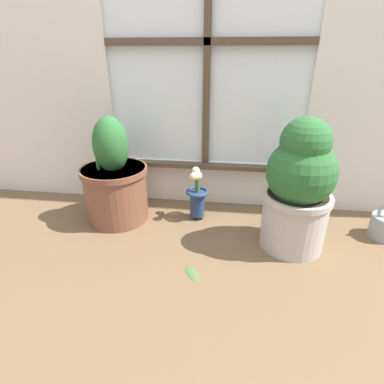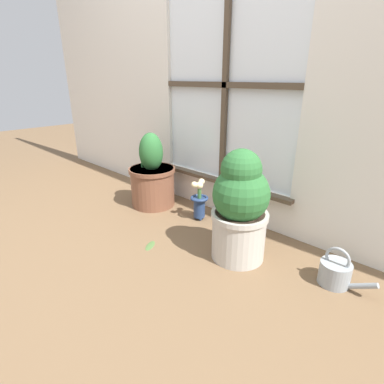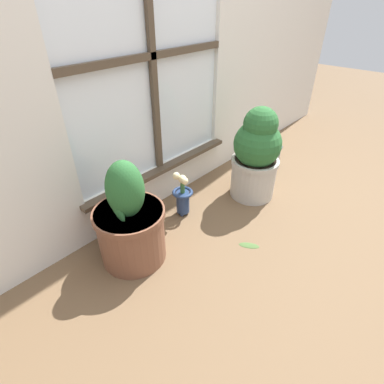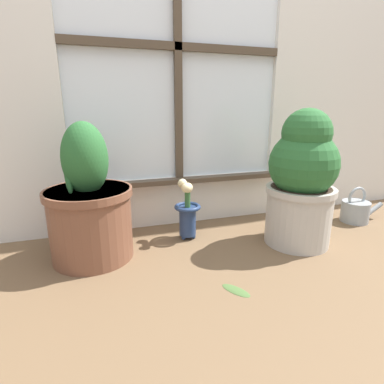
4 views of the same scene
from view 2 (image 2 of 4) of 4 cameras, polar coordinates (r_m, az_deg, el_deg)
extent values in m
plane|color=brown|center=(1.83, -7.09, -9.40)|extent=(10.00, 10.00, 0.00)
cube|color=silver|center=(3.08, -16.03, 26.51)|extent=(1.68, 0.05, 2.50)
cube|color=silver|center=(2.18, 5.79, -0.42)|extent=(1.05, 0.05, 0.25)
cube|color=white|center=(2.04, 6.83, 19.63)|extent=(1.05, 0.02, 1.25)
cube|color=#4C3D2D|center=(2.02, 6.32, 19.63)|extent=(0.04, 0.02, 1.25)
cube|color=#4C3D2D|center=(2.02, 6.32, 19.63)|extent=(1.05, 0.02, 0.04)
cube|color=#4C3D2D|center=(2.11, 5.14, 2.12)|extent=(1.11, 0.06, 0.02)
cylinder|color=brown|center=(2.28, -7.48, 1.03)|extent=(0.32, 0.32, 0.29)
cylinder|color=brown|center=(2.24, -7.64, 4.19)|extent=(0.34, 0.34, 0.03)
cylinder|color=#38281E|center=(2.24, -7.65, 4.43)|extent=(0.30, 0.30, 0.01)
ellipsoid|color=#28602D|center=(2.20, -7.81, 7.53)|extent=(0.17, 0.17, 0.28)
ellipsoid|color=#28602D|center=(2.26, -8.95, 6.40)|extent=(0.05, 0.12, 0.17)
cylinder|color=#B7B2A8|center=(1.64, 8.83, -8.09)|extent=(0.28, 0.28, 0.26)
cylinder|color=#B7B2A8|center=(1.58, 9.07, -4.33)|extent=(0.30, 0.30, 0.03)
cylinder|color=#38281E|center=(1.58, 9.09, -4.07)|extent=(0.26, 0.26, 0.01)
sphere|color=#28602D|center=(1.54, 9.32, -0.43)|extent=(0.29, 0.29, 0.29)
sphere|color=#28602D|center=(1.49, 9.36, 4.26)|extent=(0.21, 0.21, 0.21)
ellipsoid|color=#28602D|center=(1.51, 6.29, -1.33)|extent=(0.17, 0.11, 0.24)
sphere|color=navy|center=(2.10, 1.91, -4.64)|extent=(0.02, 0.02, 0.02)
sphere|color=navy|center=(2.09, 0.61, -4.80)|extent=(0.02, 0.02, 0.02)
sphere|color=navy|center=(2.06, 1.62, -5.22)|extent=(0.02, 0.02, 0.02)
cylinder|color=navy|center=(2.05, 1.40, -2.95)|extent=(0.08, 0.08, 0.14)
torus|color=navy|center=(2.02, 1.42, -1.17)|extent=(0.12, 0.12, 0.02)
cylinder|color=#386633|center=(2.01, 1.43, -0.16)|extent=(0.03, 0.03, 0.08)
sphere|color=beige|center=(1.99, 1.44, 1.29)|extent=(0.05, 0.05, 0.05)
sphere|color=beige|center=(2.02, 1.83, 1.98)|extent=(0.04, 0.04, 0.04)
sphere|color=beige|center=(1.97, 0.45, 1.40)|extent=(0.04, 0.04, 0.04)
cylinder|color=gray|center=(1.61, 25.52, -13.79)|extent=(0.14, 0.14, 0.11)
cylinder|color=gray|center=(1.59, 29.74, -15.28)|extent=(0.12, 0.03, 0.09)
torus|color=gray|center=(1.57, 25.99, -11.32)|extent=(0.11, 0.01, 0.11)
ellipsoid|color=#476633|center=(1.79, -7.98, -9.99)|extent=(0.09, 0.12, 0.01)
camera|label=1|loc=(1.10, -48.81, 8.82)|focal=28.00mm
camera|label=3|loc=(2.35, -40.39, 21.94)|focal=28.00mm
camera|label=4|loc=(1.67, -41.07, 4.78)|focal=28.00mm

